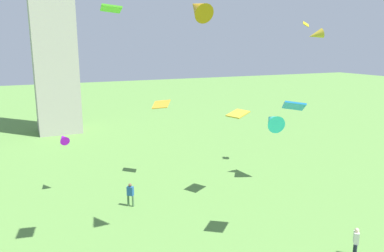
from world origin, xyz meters
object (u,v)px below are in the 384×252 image
Objects in this scene: person_1 at (130,193)px; kite_flying_3 at (63,138)px; kite_flying_10 at (306,24)px; kite_flying_2 at (272,121)px; kite_flying_1 at (316,35)px; kite_flying_5 at (111,9)px; person_2 at (356,241)px; kite_flying_7 at (238,114)px; kite_flying_6 at (161,104)px; kite_flying_0 at (294,106)px; kite_flying_8 at (198,8)px.

person_1 is 7.40m from kite_flying_3.
kite_flying_2 is at bearing 145.04° from kite_flying_10.
kite_flying_2 is (-2.16, 2.35, -7.39)m from kite_flying_1.
kite_flying_10 reaches higher than kite_flying_5.
kite_flying_2 reaches higher than kite_flying_3.
kite_flying_1 is 0.96× the size of kite_flying_5.
person_2 is 12.17m from kite_flying_7.
kite_flying_1 is 4.32m from kite_flying_10.
kite_flying_6 reaches higher than kite_flying_2.
kite_flying_5 reaches higher than person_1.
person_2 is at bearing 121.66° from kite_flying_3.
kite_flying_5 reaches higher than kite_flying_0.
kite_flying_2 is (3.51, 12.90, 4.30)m from person_2.
kite_flying_0 is 11.29m from kite_flying_5.
kite_flying_8 is at bearing 124.21° from kite_flying_6.
kite_flying_1 is at bearing 165.76° from kite_flying_0.
kite_flying_8 is (6.20, -12.21, 9.29)m from kite_flying_3.
kite_flying_10 reaches higher than kite_flying_1.
kite_flying_1 reaches higher than kite_flying_3.
person_1 is 1.84× the size of kite_flying_10.
kite_flying_0 is at bearing 175.64° from kite_flying_10.
kite_flying_8 reaches higher than kite_flying_1.
kite_flying_3 is 16.55m from kite_flying_8.
person_2 is 1.37× the size of kite_flying_3.
kite_flying_10 reaches higher than kite_flying_6.
kite_flying_7 is (-7.13, 0.10, -6.00)m from kite_flying_1.
kite_flying_3 is 0.69× the size of kite_flying_8.
kite_flying_10 is at bearing 164.92° from kite_flying_3.
kite_flying_0 reaches higher than kite_flying_2.
kite_flying_7 is at bearing -130.51° from person_2.
person_1 is 1.22× the size of kite_flying_1.
kite_flying_6 is at bearing -85.64° from person_1.
kite_flying_5 is (-15.72, -7.53, 8.34)m from kite_flying_2.
kite_flying_2 is at bearing -56.60° from kite_flying_5.
kite_flying_2 is 5.63m from kite_flying_7.
kite_flying_3 is (-3.99, 5.16, 3.49)m from person_1.
person_1 is at bearing 95.06° from kite_flying_6.
kite_flying_6 reaches higher than kite_flying_3.
kite_flying_10 is (2.07, 3.64, 1.06)m from kite_flying_1.
kite_flying_2 is 19.32m from kite_flying_5.
kite_flying_1 is at bearing -171.56° from kite_flying_10.
kite_flying_3 is at bearing -64.53° from kite_flying_8.
kite_flying_2 is at bearing -163.00° from kite_flying_6.
kite_flying_8 is at bearing -165.21° from kite_flying_7.
kite_flying_7 is 12.13m from kite_flying_10.
kite_flying_3 is (-19.49, 6.66, -8.18)m from kite_flying_1.
kite_flying_1 reaches higher than kite_flying_6.
kite_flying_0 is (7.38, -9.00, 7.45)m from person_1.
kite_flying_10 is at bearing -166.93° from person_2.
kite_flying_7 is at bearing -56.02° from kite_flying_5.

